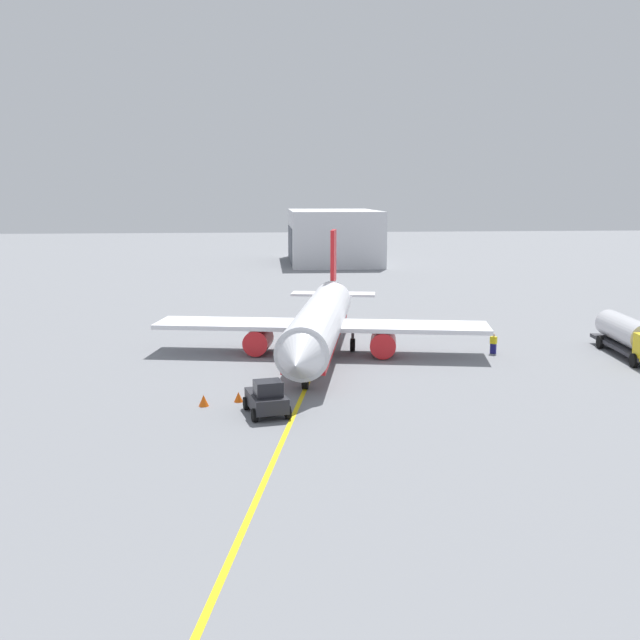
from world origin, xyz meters
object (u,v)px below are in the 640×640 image
(airplane, at_px, (321,323))
(safety_cone_nose, at_px, (204,401))
(pushback_tug, at_px, (267,398))
(fuel_tanker, at_px, (630,336))
(refueling_worker, at_px, (493,344))
(safety_cone_wingtip, at_px, (238,397))

(airplane, height_order, safety_cone_nose, airplane)
(pushback_tug, bearing_deg, airplane, 163.17)
(fuel_tanker, relative_size, refueling_worker, 6.59)
(fuel_tanker, bearing_deg, pushback_tug, -66.39)
(safety_cone_nose, xyz_separation_m, safety_cone_wingtip, (-0.75, 2.18, -0.04))
(airplane, relative_size, safety_cone_wingtip, 50.90)
(airplane, bearing_deg, safety_cone_wingtip, -26.41)
(safety_cone_nose, bearing_deg, airplane, 148.10)
(airplane, bearing_deg, refueling_worker, 85.36)
(airplane, distance_m, safety_cone_nose, 17.03)
(safety_cone_wingtip, bearing_deg, safety_cone_nose, -70.91)
(airplane, distance_m, fuel_tanker, 25.51)
(safety_cone_nose, distance_m, safety_cone_wingtip, 2.31)
(fuel_tanker, relative_size, safety_cone_nose, 15.60)
(pushback_tug, relative_size, refueling_worker, 2.29)
(refueling_worker, bearing_deg, airplane, -94.64)
(safety_cone_nose, relative_size, safety_cone_wingtip, 1.11)
(fuel_tanker, xyz_separation_m, safety_cone_wingtip, (10.26, -32.01, -1.41))
(fuel_tanker, xyz_separation_m, pushback_tug, (13.23, -30.28, -0.72))
(fuel_tanker, bearing_deg, safety_cone_wingtip, -72.23)
(fuel_tanker, distance_m, pushback_tug, 33.05)
(airplane, bearing_deg, fuel_tanker, 82.53)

